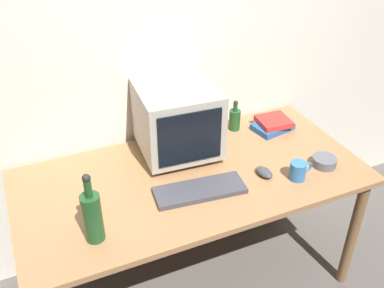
% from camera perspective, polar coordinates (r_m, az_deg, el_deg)
% --- Properties ---
extents(ground_plane, '(6.00, 6.00, 0.00)m').
position_cam_1_polar(ground_plane, '(2.69, 0.00, -16.79)').
color(ground_plane, '#56514C').
extents(back_wall, '(4.00, 0.08, 2.50)m').
position_cam_1_polar(back_wall, '(2.31, -4.83, 12.63)').
color(back_wall, silver).
rests_on(back_wall, ground).
extents(desk, '(1.68, 0.82, 0.75)m').
position_cam_1_polar(desk, '(2.22, 0.00, -5.66)').
color(desk, '#9E7047').
rests_on(desk, ground).
extents(crt_monitor, '(0.41, 0.41, 0.37)m').
position_cam_1_polar(crt_monitor, '(2.23, -1.88, 3.11)').
color(crt_monitor, '#B2AD9E').
rests_on(crt_monitor, desk).
extents(keyboard, '(0.43, 0.20, 0.02)m').
position_cam_1_polar(keyboard, '(2.06, 1.00, -5.93)').
color(keyboard, '#3F3F47').
rests_on(keyboard, desk).
extents(computer_mouse, '(0.07, 0.11, 0.04)m').
position_cam_1_polar(computer_mouse, '(2.18, 9.22, -3.59)').
color(computer_mouse, '#3F3F47').
rests_on(computer_mouse, desk).
extents(bottle_tall, '(0.08, 0.08, 0.32)m').
position_cam_1_polar(bottle_tall, '(1.81, -12.64, -8.93)').
color(bottle_tall, '#1E4C23').
rests_on(bottle_tall, desk).
extents(bottle_short, '(0.06, 0.06, 0.18)m').
position_cam_1_polar(bottle_short, '(2.50, 5.49, 3.24)').
color(bottle_short, '#1E4C23').
rests_on(bottle_short, desk).
extents(book_stack, '(0.24, 0.18, 0.06)m').
position_cam_1_polar(book_stack, '(2.55, 10.33, 2.50)').
color(book_stack, '#28569E').
rests_on(book_stack, desk).
extents(mug, '(0.12, 0.08, 0.09)m').
position_cam_1_polar(mug, '(2.18, 13.43, -3.31)').
color(mug, '#3370B2').
rests_on(mug, desk).
extents(cd_spindle, '(0.12, 0.12, 0.04)m').
position_cam_1_polar(cd_spindle, '(2.32, 16.57, -2.17)').
color(cd_spindle, '#595B66').
rests_on(cd_spindle, desk).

